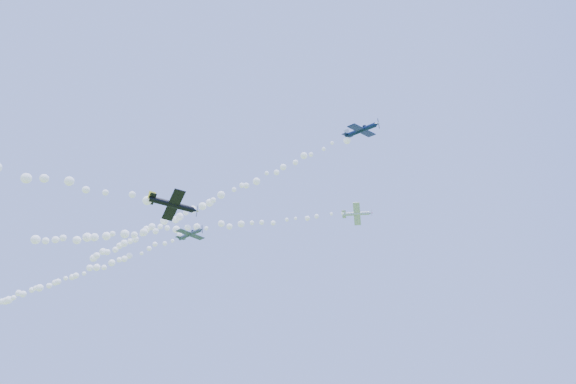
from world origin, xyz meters
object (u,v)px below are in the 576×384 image
at_px(plane_white, 357,214).
at_px(plane_navy, 362,130).
at_px(plane_grey, 191,234).
at_px(plane_black, 173,205).

relative_size(plane_white, plane_navy, 0.94).
relative_size(plane_white, plane_grey, 0.94).
height_order(plane_white, plane_grey, plane_white).
bearing_deg(plane_black, plane_navy, -23.53).
distance_m(plane_white, plane_grey, 32.71).
distance_m(plane_white, plane_black, 39.44).
relative_size(plane_white, plane_black, 0.91).
bearing_deg(plane_black, plane_white, 11.88).
relative_size(plane_navy, plane_grey, 1.00).
bearing_deg(plane_white, plane_black, -133.83).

